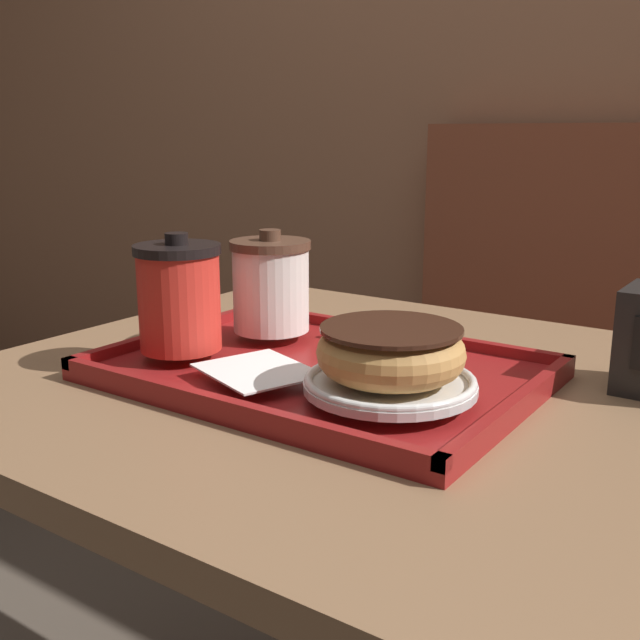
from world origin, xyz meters
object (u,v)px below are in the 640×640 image
coffee_cup_front (179,297)px  coffee_cup_rear (271,285)px  spoon (401,340)px  donut_chocolate_glazed (391,351)px

coffee_cup_front → coffee_cup_rear: coffee_cup_front is taller
spoon → coffee_cup_rear: bearing=-160.7°
coffee_cup_front → donut_chocolate_glazed: 0.26m
donut_chocolate_glazed → coffee_cup_front: bearing=-177.4°
coffee_cup_front → coffee_cup_rear: size_ratio=1.06×
coffee_cup_front → spoon: size_ratio=0.88×
coffee_cup_front → coffee_cup_rear: 0.12m
coffee_cup_front → spoon: coffee_cup_front is taller
coffee_cup_rear → donut_chocolate_glazed: coffee_cup_rear is taller
spoon → donut_chocolate_glazed: bearing=-58.2°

